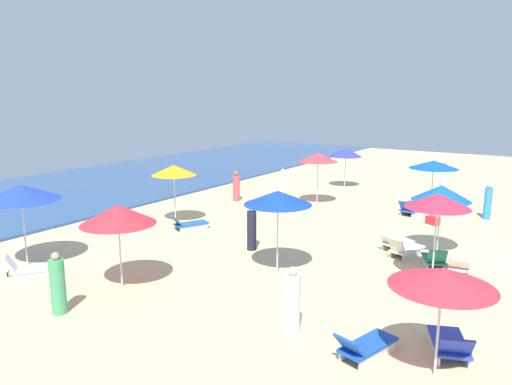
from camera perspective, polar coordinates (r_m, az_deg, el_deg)
name	(u,v)px	position (r m, az deg, el deg)	size (l,w,h in m)	color
ocean	(85,187)	(29.76, -19.75, 0.62)	(60.00, 12.56, 0.12)	#2C5187
umbrella_0	(174,170)	(20.26, -9.78, 2.64)	(1.88, 1.88, 2.49)	silver
lounge_chair_0_0	(189,224)	(19.59, -8.05, -3.72)	(1.60, 1.14, 0.64)	silver
umbrella_1	(441,193)	(17.28, 21.25, -0.05)	(1.96, 1.96, 2.38)	silver
lounge_chair_1_0	(405,249)	(16.95, 17.38, -6.48)	(1.59, 0.95, 0.76)	silver
lounge_chair_1_1	(397,243)	(17.58, 16.43, -5.77)	(1.48, 1.03, 0.67)	silver
umbrella_2	(278,198)	(14.27, 2.63, -0.63)	(2.05, 2.05, 2.56)	silver
umbrella_3	(118,214)	(13.75, -16.15, -2.52)	(2.10, 2.10, 2.40)	silver
umbrella_4	(442,278)	(9.68, 21.36, -9.44)	(1.99, 1.99, 2.21)	silver
lounge_chair_4_0	(365,346)	(10.61, 12.87, -17.48)	(1.64, 0.95, 0.71)	silver
lounge_chair_4_1	(450,344)	(11.18, 22.14, -16.43)	(1.60, 1.17, 0.73)	silver
umbrella_5	(318,157)	(23.74, 7.42, 4.18)	(1.95, 1.95, 2.57)	silver
umbrella_6	(346,152)	(28.46, 10.66, 4.75)	(1.88, 1.88, 2.35)	silver
umbrella_7	(434,165)	(23.42, 20.46, 3.14)	(2.21, 2.21, 2.41)	silver
lounge_chair_7_0	(411,210)	(22.78, 18.03, -1.95)	(1.43, 0.99, 0.72)	silver
umbrella_8	(438,201)	(14.32, 20.89, -0.93)	(1.81, 1.81, 2.66)	silver
lounge_chair_8_0	(460,266)	(15.95, 23.14, -8.08)	(1.36, 0.78, 0.63)	silver
lounge_chair_8_1	(434,260)	(16.17, 20.49, -7.53)	(1.33, 1.00, 0.75)	silver
umbrella_9	(20,192)	(16.60, -26.30, 0.01)	(2.39, 2.39, 2.63)	silver
lounge_chair_9_0	(31,268)	(16.06, -25.32, -8.18)	(1.55, 1.34, 0.70)	silver
beachgoer_0	(252,229)	(16.76, -0.52, -4.39)	(0.44, 0.44, 1.61)	#242033
beachgoer_1	(283,184)	(25.30, 3.21, 1.02)	(0.32, 0.32, 1.55)	white
beachgoer_2	(444,177)	(29.18, 21.51, 1.72)	(0.41, 0.41, 1.63)	white
beachgoer_3	(58,285)	(13.00, -22.57, -10.20)	(0.43, 0.43, 1.60)	#47A367
beachgoer_4	(488,202)	(23.20, 25.94, -1.03)	(0.38, 0.38, 1.63)	#2D8CD1
beachgoer_5	(292,302)	(11.18, 4.36, -12.93)	(0.49, 0.49, 1.59)	white
beachgoer_6	(236,187)	(24.52, -2.36, 0.68)	(0.43, 0.43, 1.57)	#DA4D5A
cooler_box_0	(433,220)	(21.49, 20.35, -3.15)	(0.55, 0.32, 0.34)	red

